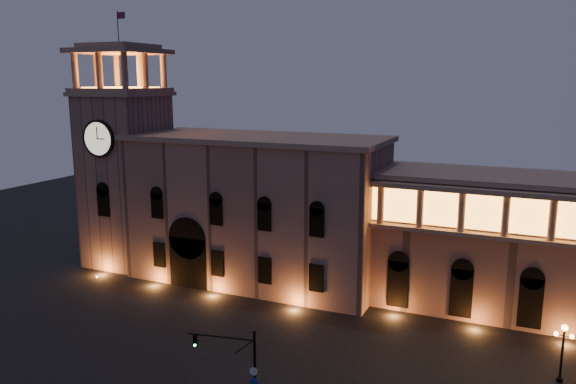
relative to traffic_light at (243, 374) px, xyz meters
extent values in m
plane|color=black|center=(-10.47, 4.99, -3.74)|extent=(160.00, 160.00, 0.00)
cube|color=#8C685B|center=(-12.47, 26.99, 4.76)|extent=(30.00, 12.00, 17.00)
cube|color=gray|center=(-12.47, 26.99, 13.56)|extent=(30.80, 12.80, 0.60)
cube|color=black|center=(-18.47, 21.59, -0.74)|extent=(5.00, 1.40, 6.00)
cylinder|color=black|center=(-18.47, 21.59, 2.26)|extent=(5.00, 1.40, 5.00)
cube|color=#FD9D32|center=(-18.47, 21.39, -0.94)|extent=(4.20, 0.20, 5.00)
cube|color=#8C685B|center=(-30.97, 25.99, 7.26)|extent=(9.00, 9.00, 22.00)
cube|color=gray|center=(-30.97, 25.99, 18.51)|extent=(9.80, 9.80, 0.50)
cylinder|color=black|center=(-30.97, 21.31, 13.26)|extent=(4.60, 0.35, 4.60)
cylinder|color=beige|center=(-30.97, 21.17, 13.26)|extent=(4.00, 0.12, 4.00)
cube|color=gray|center=(-30.97, 25.99, 19.01)|extent=(9.40, 9.40, 0.50)
cube|color=#FD9D32|center=(-30.97, 25.99, 19.31)|extent=(6.80, 6.80, 0.15)
cylinder|color=gray|center=(-34.77, 22.19, 21.36)|extent=(0.76, 0.76, 4.20)
cylinder|color=gray|center=(-30.97, 22.19, 21.36)|extent=(0.76, 0.76, 4.20)
cylinder|color=gray|center=(-27.17, 22.19, 21.36)|extent=(0.76, 0.76, 4.20)
cylinder|color=gray|center=(-34.77, 29.79, 21.36)|extent=(0.76, 0.76, 4.20)
cylinder|color=gray|center=(-30.97, 29.79, 21.36)|extent=(0.76, 0.76, 4.20)
cylinder|color=gray|center=(-27.17, 29.79, 21.36)|extent=(0.76, 0.76, 4.20)
cylinder|color=gray|center=(-34.77, 25.99, 21.36)|extent=(0.76, 0.76, 4.20)
cylinder|color=gray|center=(-27.17, 25.99, 21.36)|extent=(0.76, 0.76, 4.20)
cube|color=gray|center=(-30.97, 25.99, 23.76)|extent=(9.80, 9.80, 0.60)
cube|color=gray|center=(-30.97, 25.99, 24.36)|extent=(7.50, 7.50, 0.60)
cylinder|color=black|center=(-30.97, 25.99, 26.66)|extent=(0.10, 0.10, 4.00)
plane|color=maroon|center=(-30.37, 25.99, 28.06)|extent=(1.20, 0.00, 1.20)
cube|color=#876256|center=(21.53, 28.99, 3.26)|extent=(40.00, 10.00, 14.00)
cube|color=gray|center=(21.53, 28.99, 10.51)|extent=(40.60, 10.60, 0.50)
cube|color=gray|center=(21.53, 23.49, 5.56)|extent=(40.00, 1.20, 0.40)
cylinder|color=gray|center=(3.53, 23.49, 7.76)|extent=(0.70, 0.70, 4.00)
cylinder|color=gray|center=(7.53, 23.49, 7.76)|extent=(0.70, 0.70, 4.00)
cylinder|color=gray|center=(11.53, 23.49, 7.76)|extent=(0.70, 0.70, 4.00)
cylinder|color=gray|center=(15.53, 23.49, 7.76)|extent=(0.70, 0.70, 4.00)
cylinder|color=gray|center=(19.53, 23.49, 7.76)|extent=(0.70, 0.70, 4.00)
cylinder|color=black|center=(0.86, 0.17, -0.30)|extent=(0.20, 0.20, 6.88)
sphere|color=black|center=(0.86, 0.17, 3.24)|extent=(0.28, 0.28, 0.28)
cylinder|color=black|center=(-1.56, -0.29, 2.65)|extent=(4.85, 1.04, 0.12)
cube|color=black|center=(-3.39, -0.64, 2.16)|extent=(0.34, 0.33, 0.84)
cylinder|color=#0CE53F|center=(-3.36, -0.80, 1.89)|extent=(0.19, 0.11, 0.18)
cylinder|color=silver|center=(0.83, 0.03, 0.39)|extent=(0.59, 0.15, 0.59)
cylinder|color=navy|center=(0.83, 0.03, -0.40)|extent=(0.59, 0.15, 0.59)
cylinder|color=black|center=(20.80, 15.16, -1.47)|extent=(0.18, 0.18, 4.54)
cylinder|color=black|center=(20.80, 15.16, -3.57)|extent=(0.50, 0.50, 0.34)
sphere|color=#FCBD64|center=(20.80, 15.16, 0.92)|extent=(0.50, 0.50, 0.50)
cylinder|color=black|center=(20.52, 15.18, 0.24)|extent=(1.14, 0.14, 0.07)
sphere|color=#FCBD64|center=(20.24, 15.20, 0.29)|extent=(0.36, 0.36, 0.36)
cylinder|color=black|center=(21.09, 15.14, 0.24)|extent=(1.14, 0.14, 0.07)
sphere|color=#FCBD64|center=(21.37, 15.13, 0.29)|extent=(0.36, 0.36, 0.36)
camera|label=1|loc=(17.31, -31.67, 20.18)|focal=35.00mm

